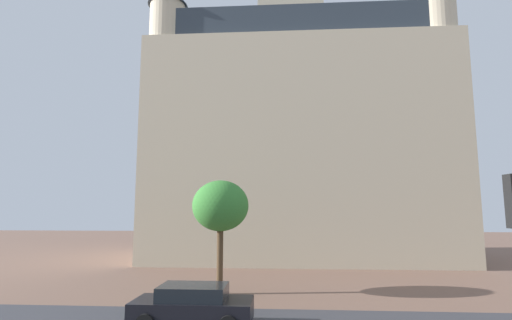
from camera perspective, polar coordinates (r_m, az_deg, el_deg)
The scene contains 3 objects.
landmark_building at distance 33.51m, azimuth 6.21°, elevation 4.13°, with size 24.48×12.32×33.68m.
car_black at distance 14.49m, azimuth -9.47°, elevation -20.91°, with size 4.20×2.03×1.41m.
tree_curb_far at distance 19.09m, azimuth -5.37°, elevation -6.98°, with size 2.81×2.81×5.53m.
Camera 1 is at (1.08, -2.05, 4.07)m, focal length 26.53 mm.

